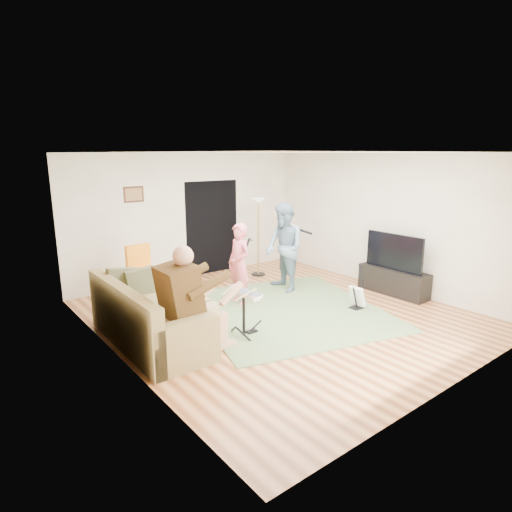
{
  "coord_description": "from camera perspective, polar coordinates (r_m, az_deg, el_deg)",
  "views": [
    {
      "loc": [
        -4.55,
        -5.18,
        2.68
      ],
      "look_at": [
        -0.28,
        0.3,
        1.02
      ],
      "focal_mm": 30.0,
      "sensor_mm": 36.0,
      "label": 1
    }
  ],
  "objects": [
    {
      "name": "floor",
      "position": [
        7.4,
        3.19,
        -7.8
      ],
      "size": [
        6.0,
        6.0,
        0.0
      ],
      "primitive_type": "plane",
      "color": "brown",
      "rests_on": "ground"
    },
    {
      "name": "walls",
      "position": [
        7.02,
        3.33,
        2.53
      ],
      "size": [
        5.5,
        6.0,
        2.7
      ],
      "primitive_type": null,
      "color": "white",
      "rests_on": "floor"
    },
    {
      "name": "ceiling",
      "position": [
        6.89,
        3.49,
        13.61
      ],
      "size": [
        6.0,
        6.0,
        0.0
      ],
      "primitive_type": "plane",
      "rotation": [
        3.14,
        0.0,
        0.0
      ],
      "color": "white",
      "rests_on": "walls"
    },
    {
      "name": "window_blinds",
      "position": [
        5.79,
        -18.97,
        1.46
      ],
      "size": [
        0.0,
        2.05,
        2.05
      ],
      "primitive_type": "plane",
      "rotation": [
        1.57,
        0.0,
        1.57
      ],
      "color": "#975F2E",
      "rests_on": "walls"
    },
    {
      "name": "doorway",
      "position": [
        9.77,
        -5.86,
        3.8
      ],
      "size": [
        2.1,
        0.0,
        2.1
      ],
      "primitive_type": "plane",
      "rotation": [
        1.57,
        0.0,
        0.0
      ],
      "color": "black",
      "rests_on": "walls"
    },
    {
      "name": "picture_frame",
      "position": [
        8.85,
        -16.0,
        7.9
      ],
      "size": [
        0.42,
        0.03,
        0.32
      ],
      "primitive_type": "cube",
      "color": "#3F2314",
      "rests_on": "walls"
    },
    {
      "name": "area_rug",
      "position": [
        7.59,
        4.19,
        -7.17
      ],
      "size": [
        3.85,
        4.03,
        0.02
      ],
      "primitive_type": "cube",
      "rotation": [
        0.0,
        0.0,
        -0.27
      ],
      "color": "#5C7A4A",
      "rests_on": "floor"
    },
    {
      "name": "sofa",
      "position": [
        6.4,
        -14.73,
        -8.75
      ],
      "size": [
        0.94,
        2.29,
        0.93
      ],
      "color": "olive",
      "rests_on": "floor"
    },
    {
      "name": "drummer",
      "position": [
        5.94,
        -8.33,
        -7.27
      ],
      "size": [
        0.99,
        0.55,
        1.52
      ],
      "color": "#483014",
      "rests_on": "sofa"
    },
    {
      "name": "drum_kit",
      "position": [
        6.46,
        -1.64,
        -7.97
      ],
      "size": [
        0.4,
        0.71,
        0.73
      ],
      "color": "black",
      "rests_on": "floor"
    },
    {
      "name": "singer",
      "position": [
        7.72,
        -2.27,
        -1.08
      ],
      "size": [
        0.37,
        0.55,
        1.48
      ],
      "primitive_type": "imported",
      "rotation": [
        0.0,
        0.0,
        -1.59
      ],
      "color": "#E56373",
      "rests_on": "floor"
    },
    {
      "name": "microphone",
      "position": [
        7.75,
        -1.09,
        1.76
      ],
      "size": [
        0.06,
        0.06,
        0.24
      ],
      "primitive_type": null,
      "color": "black",
      "rests_on": "singer"
    },
    {
      "name": "guitarist",
      "position": [
        8.43,
        3.76,
        1.11
      ],
      "size": [
        0.82,
        0.97,
        1.76
      ],
      "primitive_type": "imported",
      "rotation": [
        0.0,
        0.0,
        -1.77
      ],
      "color": "#6E89A2",
      "rests_on": "floor"
    },
    {
      "name": "guitar_held",
      "position": [
        8.5,
        4.8,
        3.37
      ],
      "size": [
        0.27,
        0.61,
        0.26
      ],
      "primitive_type": null,
      "rotation": [
        0.0,
        0.0,
        -0.27
      ],
      "color": "white",
      "rests_on": "guitarist"
    },
    {
      "name": "guitar_spare",
      "position": [
        7.78,
        13.35,
        -5.22
      ],
      "size": [
        0.3,
        0.27,
        0.83
      ],
      "color": "black",
      "rests_on": "floor"
    },
    {
      "name": "torchiere_lamp",
      "position": [
        9.47,
        0.32,
        4.42
      ],
      "size": [
        0.31,
        0.31,
        1.74
      ],
      "color": "black",
      "rests_on": "floor"
    },
    {
      "name": "dining_chair",
      "position": [
        7.92,
        -14.67,
        -3.76
      ],
      "size": [
        0.5,
        0.52,
        1.11
      ],
      "rotation": [
        0.0,
        0.0,
        0.07
      ],
      "color": "#D6BE8B",
      "rests_on": "floor"
    },
    {
      "name": "tv_cabinet",
      "position": [
        8.8,
        17.85,
        -3.23
      ],
      "size": [
        0.4,
        1.4,
        0.5
      ],
      "primitive_type": "cube",
      "color": "black",
      "rests_on": "floor"
    },
    {
      "name": "television",
      "position": [
        8.61,
        17.94,
        0.54
      ],
      "size": [
        0.06,
        1.21,
        0.7
      ],
      "primitive_type": "cube",
      "color": "black",
      "rests_on": "tv_cabinet"
    }
  ]
}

